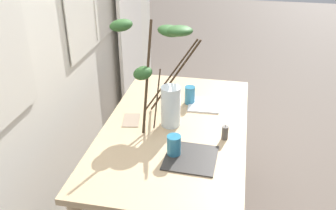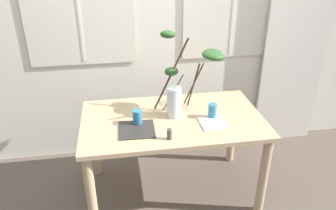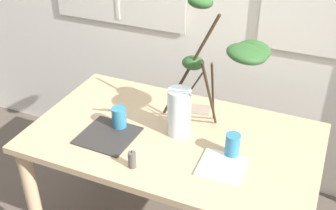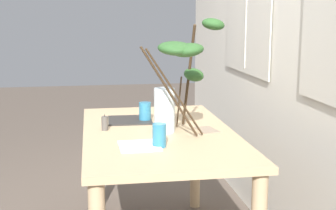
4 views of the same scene
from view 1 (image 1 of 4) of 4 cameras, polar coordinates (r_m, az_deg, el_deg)
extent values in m
cube|color=tan|center=(2.30, 1.06, -3.67)|extent=(1.47, 0.86, 0.04)
cylinder|color=tan|center=(3.05, 10.18, -3.79)|extent=(0.07, 0.07, 0.73)
cylinder|color=tan|center=(3.13, -3.45, -2.43)|extent=(0.07, 0.07, 0.73)
cylinder|color=silver|center=(2.24, 0.41, -0.21)|extent=(0.12, 0.12, 0.25)
cylinder|color=silver|center=(2.28, 0.40, -2.00)|extent=(0.11, 0.11, 0.08)
cylinder|color=#382819|center=(2.19, -3.18, 4.30)|extent=(0.29, 0.02, 0.61)
ellipsoid|color=#285123|center=(2.12, -7.16, 11.97)|extent=(0.13, 0.14, 0.09)
cylinder|color=#382819|center=(2.24, -1.68, 0.97)|extent=(0.18, 0.02, 0.32)
ellipsoid|color=#285123|center=(2.19, -3.86, 4.88)|extent=(0.12, 0.13, 0.10)
cylinder|color=#382819|center=(2.33, 0.35, 4.38)|extent=(0.08, 0.33, 0.49)
ellipsoid|color=#285123|center=(2.40, 0.30, 11.23)|extent=(0.19, 0.19, 0.09)
cylinder|color=#382819|center=(2.32, 1.03, 4.35)|extent=(0.02, 0.32, 0.50)
ellipsoid|color=#285123|center=(2.38, 1.65, 11.23)|extent=(0.19, 0.19, 0.09)
cylinder|color=teal|center=(2.01, 0.91, -6.20)|extent=(0.08, 0.08, 0.12)
cylinder|color=teal|center=(2.53, 3.35, 1.54)|extent=(0.07, 0.07, 0.12)
cube|color=#2D2B28|center=(2.02, 3.47, -8.03)|extent=(0.28, 0.28, 0.01)
cube|color=white|center=(2.53, 5.51, 0.03)|extent=(0.21, 0.21, 0.01)
cube|color=gray|center=(2.36, -5.61, -2.31)|extent=(0.18, 0.13, 0.00)
cylinder|color=#514C47|center=(2.18, 8.67, -4.20)|extent=(0.04, 0.04, 0.08)
cylinder|color=black|center=(2.15, 8.76, -3.15)|extent=(0.00, 0.00, 0.01)
camera|label=2|loc=(2.47, 67.88, 14.38)|focal=35.18mm
camera|label=3|loc=(2.88, 41.39, 23.22)|focal=44.55mm
camera|label=4|loc=(4.60, 12.58, 21.18)|focal=51.29mm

